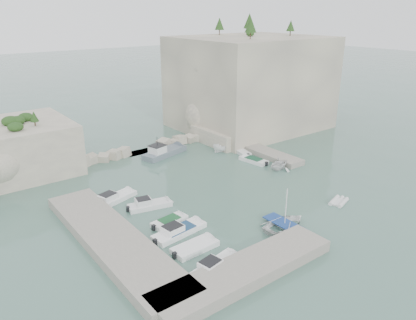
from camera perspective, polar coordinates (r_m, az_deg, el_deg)
ground at (r=50.40m, az=4.15°, el=-5.10°), size 400.00×400.00×0.00m
cliff_east at (r=79.10m, az=5.93°, el=10.74°), size 26.00×22.00×17.00m
cliff_terrace at (r=70.64m, az=2.52°, el=3.61°), size 8.00×10.00×2.50m
outcrop_west at (r=62.52m, az=-26.02°, el=1.40°), size 16.00×14.00×7.00m
quay_west at (r=41.33m, az=-13.25°, el=-10.93°), size 5.00×24.00×1.10m
quay_south at (r=36.31m, az=5.28°, el=-15.26°), size 18.00×4.00×1.10m
ledge_east at (r=65.59m, az=7.30°, el=1.34°), size 3.00×16.00×0.80m
breakwater at (r=66.54m, az=-9.06°, el=1.80°), size 28.00×3.00×1.40m
motorboat_a at (r=50.35m, az=-13.03°, el=-5.64°), size 6.65×3.63×1.40m
motorboat_b at (r=48.07m, az=-8.16°, el=-6.60°), size 5.77×2.94×1.40m
motorboat_c at (r=44.41m, az=-5.43°, el=-8.89°), size 4.62×2.17×0.70m
motorboat_d at (r=42.51m, az=-4.04°, el=-10.29°), size 6.77×2.73×1.40m
motorboat_e at (r=39.93m, az=-1.84°, el=-12.46°), size 5.13×2.28×0.70m
motorboat_f at (r=37.32m, az=1.18°, el=-15.10°), size 6.25×2.90×1.40m
rowboat at (r=44.22m, az=10.71°, el=-9.32°), size 5.40×3.88×1.11m
inflatable_dinghy at (r=51.05m, az=17.88°, el=-5.76°), size 3.21×2.20×0.44m
tender_east_a at (r=59.39m, az=9.91°, el=-1.30°), size 4.15×3.69×2.01m
tender_east_b at (r=61.67m, az=6.43°, el=-0.28°), size 2.42×5.18×0.70m
tender_east_c at (r=65.19m, az=4.70°, el=0.94°), size 2.39×4.73×0.70m
tender_east_d at (r=66.00m, az=2.48°, el=1.24°), size 4.73×2.73×1.72m
work_boat at (r=64.52m, az=-6.10°, el=0.68°), size 8.88×4.60×2.20m
rowboat_mast at (r=42.98m, az=10.94°, el=-6.24°), size 0.10×0.10×4.20m
vegetation at (r=75.72m, az=2.44°, el=17.58°), size 53.48×13.88×13.40m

